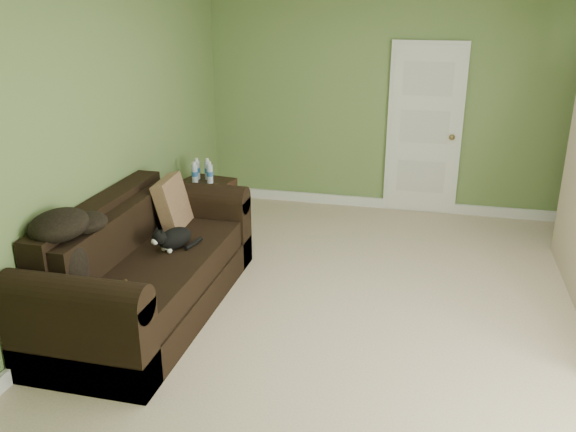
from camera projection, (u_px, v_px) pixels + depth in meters
The scene contains 13 objects.
floor at pixel (392, 317), 5.03m from camera, with size 5.00×5.50×0.01m, color tan.
wall_back at pixel (417, 104), 7.08m from camera, with size 5.00×0.04×2.60m, color olive.
wall_front at pixel (348, 376), 2.07m from camera, with size 5.00×0.04×2.60m, color olive.
wall_left at pixel (102, 147), 5.13m from camera, with size 0.04×5.50×2.60m, color olive.
baseboard_back at pixel (410, 205), 7.49m from camera, with size 5.00×0.04×0.12m, color white.
baseboard_left at pixel (119, 279), 5.56m from camera, with size 0.04×5.50×0.12m, color white.
door at pixel (424, 130), 7.12m from camera, with size 0.86×0.12×2.02m.
sofa at pixel (144, 271), 5.04m from camera, with size 1.03×2.37×0.94m.
side_table at pixel (206, 208), 6.60m from camera, with size 0.60×0.60×0.85m.
cat at pixel (174, 239), 5.05m from camera, with size 0.30×0.50×0.24m.
banana at pixel (113, 287), 4.36m from camera, with size 0.06×0.22×0.06m, color gold.
throw_pillow at pixel (173, 204), 5.54m from camera, with size 0.12×0.48×0.48m, color #4B2F1E.
throw_blanket at pixel (59, 225), 4.32m from camera, with size 0.38×0.50×0.21m, color black.
Camera 1 is at (0.22, -4.50, 2.53)m, focal length 38.00 mm.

